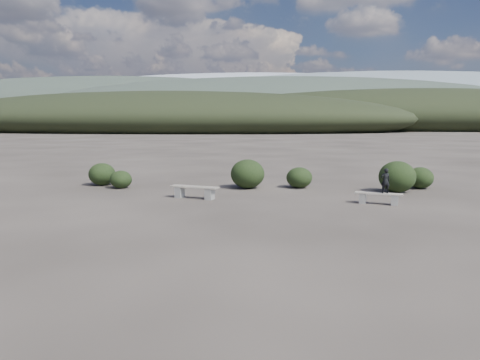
{
  "coord_description": "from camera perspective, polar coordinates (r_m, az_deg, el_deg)",
  "views": [
    {
      "loc": [
        0.85,
        -11.4,
        3.12
      ],
      "look_at": [
        -0.4,
        3.5,
        1.1
      ],
      "focal_mm": 35.0,
      "sensor_mm": 36.0,
      "label": 1
    }
  ],
  "objects": [
    {
      "name": "shrub_c",
      "position": [
        20.83,
        7.24,
        0.29
      ],
      "size": [
        1.15,
        1.15,
        0.92
      ],
      "primitive_type": "ellipsoid",
      "color": "black",
      "rests_on": "ground"
    },
    {
      "name": "seated_person",
      "position": [
        17.42,
        17.3,
        -0.09
      ],
      "size": [
        0.36,
        0.27,
        0.9
      ],
      "primitive_type": "imported",
      "rotation": [
        0.0,
        0.0,
        3.32
      ],
      "color": "black",
      "rests_on": "bench_right"
    },
    {
      "name": "shrub_e",
      "position": [
        21.95,
        21.11,
        0.25
      ],
      "size": [
        1.13,
        1.13,
        0.94
      ],
      "primitive_type": "ellipsoid",
      "color": "black",
      "rests_on": "ground"
    },
    {
      "name": "bench_left",
      "position": [
        18.05,
        -5.57,
        -1.35
      ],
      "size": [
        1.96,
        0.92,
        0.48
      ],
      "rotation": [
        0.0,
        0.0,
        -0.28
      ],
      "color": "gray",
      "rests_on": "ground"
    },
    {
      "name": "shrub_a",
      "position": [
        21.22,
        -14.32,
        0.07
      ],
      "size": [
        0.96,
        0.96,
        0.78
      ],
      "primitive_type": "ellipsoid",
      "color": "black",
      "rests_on": "ground"
    },
    {
      "name": "shrub_f",
      "position": [
        22.36,
        -16.47,
        0.68
      ],
      "size": [
        1.21,
        1.21,
        1.03
      ],
      "primitive_type": "ellipsoid",
      "color": "black",
      "rests_on": "ground"
    },
    {
      "name": "shrub_b",
      "position": [
        20.54,
        0.92,
        0.76
      ],
      "size": [
        1.49,
        1.49,
        1.28
      ],
      "primitive_type": "ellipsoid",
      "color": "black",
      "rests_on": "ground"
    },
    {
      "name": "bench_right",
      "position": [
        17.52,
        16.53,
        -2.05
      ],
      "size": [
        1.69,
        0.79,
        0.42
      ],
      "rotation": [
        0.0,
        0.0,
        -0.28
      ],
      "color": "gray",
      "rests_on": "ground"
    },
    {
      "name": "mountain_ridges",
      "position": [
        350.64,
        3.48,
        8.93
      ],
      "size": [
        500.0,
        400.0,
        56.0
      ],
      "color": "black",
      "rests_on": "ground"
    },
    {
      "name": "ground",
      "position": [
        11.84,
        0.54,
        -7.57
      ],
      "size": [
        1200.0,
        1200.0,
        0.0
      ],
      "primitive_type": "plane",
      "color": "#302A25",
      "rests_on": "ground"
    },
    {
      "name": "shrub_d",
      "position": [
        20.42,
        18.61,
        0.37
      ],
      "size": [
        1.5,
        1.5,
        1.32
      ],
      "primitive_type": "ellipsoid",
      "color": "black",
      "rests_on": "ground"
    }
  ]
}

